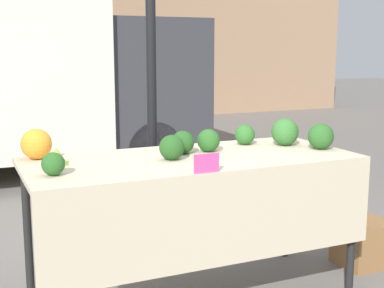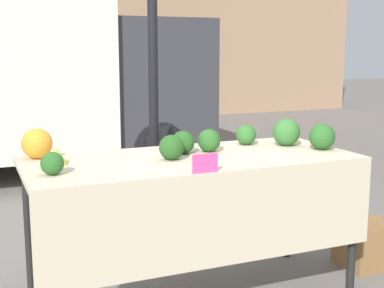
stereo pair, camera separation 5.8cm
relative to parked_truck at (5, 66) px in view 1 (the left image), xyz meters
The scene contains 14 objects.
tent_pole 3.51m from the parked_truck, 78.60° to the right, with size 0.07×0.07×2.31m.
parked_truck is the anchor object (origin of this frame).
market_table 4.30m from the parked_truck, 80.72° to the right, with size 1.99×0.85×0.91m.
orange_cauliflower 3.84m from the parked_truck, 92.64° to the right, with size 0.18×0.18×0.18m.
romanesco_head 4.07m from the parked_truck, 91.42° to the right, with size 0.13×0.13×0.10m.
broccoli_head_0 4.13m from the parked_truck, 78.05° to the right, with size 0.15×0.15×0.15m.
broccoli_head_1 4.53m from the parked_truck, 69.84° to the right, with size 0.17×0.17×0.17m.
broccoli_head_2 4.29m from the parked_truck, 70.56° to the right, with size 0.18×0.18×0.18m.
broccoli_head_3 4.31m from the parked_truck, 92.12° to the right, with size 0.12×0.12×0.12m.
broccoli_head_4 4.09m from the parked_truck, 73.01° to the right, with size 0.14×0.14×0.14m.
broccoli_head_5 4.22m from the parked_truck, 82.55° to the right, with size 0.15×0.15×0.15m.
broccoli_head_6 4.09m from the parked_truck, 80.43° to the right, with size 0.14×0.14×0.14m.
price_sign 4.61m from the parked_truck, 82.65° to the right, with size 0.15×0.01×0.10m.
produce_crate 4.79m from the parked_truck, 63.48° to the right, with size 0.39×0.32×0.32m.
Camera 1 is at (-1.28, -2.89, 1.56)m, focal length 50.00 mm.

